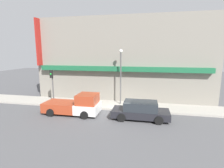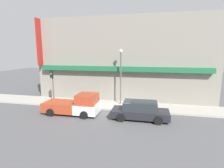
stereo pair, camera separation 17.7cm
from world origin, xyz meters
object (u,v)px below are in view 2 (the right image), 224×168
(pickup_truck, at_px, (75,105))
(traffic_light, at_px, (52,81))
(parked_car, at_px, (140,111))
(fire_hydrant, at_px, (91,102))
(street_lamp, at_px, (121,70))

(pickup_truck, xyz_separation_m, traffic_light, (-3.36, 2.03, 1.79))
(traffic_light, bearing_deg, parked_car, -12.59)
(pickup_truck, distance_m, fire_hydrant, 2.50)
(parked_car, xyz_separation_m, fire_hydrant, (-5.11, 2.39, -0.26))
(pickup_truck, bearing_deg, street_lamp, 43.66)
(street_lamp, relative_size, traffic_light, 1.58)
(fire_hydrant, relative_size, traffic_light, 0.17)
(parked_car, height_order, fire_hydrant, parked_car)
(pickup_truck, height_order, street_lamp, street_lamp)
(pickup_truck, relative_size, street_lamp, 0.89)
(fire_hydrant, height_order, street_lamp, street_lamp)
(parked_car, bearing_deg, fire_hydrant, 157.05)
(parked_car, bearing_deg, traffic_light, 169.56)
(street_lamp, bearing_deg, traffic_light, -168.71)
(fire_hydrant, bearing_deg, parked_car, -25.10)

